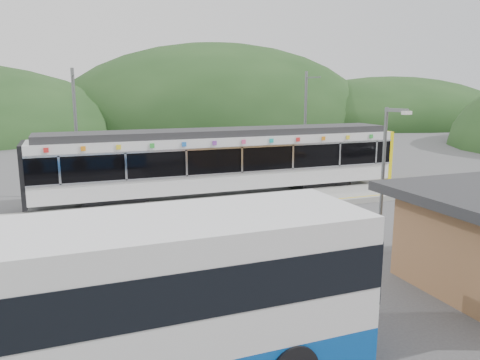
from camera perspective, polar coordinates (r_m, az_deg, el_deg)
name	(u,v)px	position (r m, az deg, el deg)	size (l,w,h in m)	color
ground	(257,226)	(20.65, 2.04, -5.57)	(120.00, 120.00, 0.00)	#4C4C4F
hills	(318,191)	(27.94, 9.54, -1.30)	(146.00, 149.00, 26.00)	#1E3D19
platform	(231,205)	(23.57, -1.08, -3.08)	(26.00, 3.20, 0.30)	#9E9E99
yellow_line	(240,208)	(22.35, 0.05, -3.45)	(26.00, 0.10, 0.01)	yellow
train	(224,160)	(25.88, -1.95, 2.51)	(20.44, 3.01, 3.74)	black
catenary_mast_west	(76,131)	(26.88, -19.34, 5.62)	(0.18, 1.80, 7.00)	slate
catenary_mast_east	(305,124)	(30.64, 7.97, 6.72)	(0.18, 1.80, 7.00)	slate
bus	(52,323)	(9.70, -21.92, -15.82)	(12.55, 3.04, 3.42)	#0B4AA8
lamp_post	(385,168)	(17.14, 17.30, 1.38)	(0.39, 0.99, 5.28)	slate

